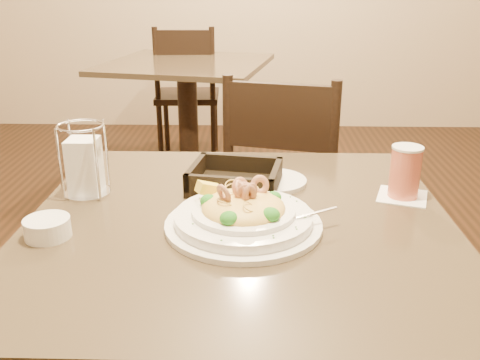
{
  "coord_description": "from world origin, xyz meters",
  "views": [
    {
      "loc": [
        0.03,
        -1.03,
        1.24
      ],
      "look_at": [
        0.0,
        0.02,
        0.84
      ],
      "focal_mm": 40.0,
      "sensor_mm": 36.0,
      "label": 1
    }
  ],
  "objects_px": {
    "background_table": "(188,102)",
    "dining_chair_far": "(187,91)",
    "pasta_bowl": "(243,214)",
    "napkin_caddy": "(85,165)",
    "main_table": "(240,313)",
    "butter_ramekin": "(47,228)",
    "dining_chair_near": "(285,187)",
    "side_plate": "(274,181)",
    "drink_glass": "(405,172)",
    "bread_basket": "(235,180)"
  },
  "relations": [
    {
      "from": "background_table",
      "to": "napkin_caddy",
      "type": "xyz_separation_m",
      "value": [
        0.01,
        -2.02,
        0.31
      ]
    },
    {
      "from": "main_table",
      "to": "bread_basket",
      "type": "distance_m",
      "value": 0.31
    },
    {
      "from": "background_table",
      "to": "side_plate",
      "type": "relative_size",
      "value": 6.52
    },
    {
      "from": "main_table",
      "to": "bread_basket",
      "type": "xyz_separation_m",
      "value": [
        -0.02,
        0.17,
        0.26
      ]
    },
    {
      "from": "dining_chair_near",
      "to": "butter_ramekin",
      "type": "bearing_deg",
      "value": 74.68
    },
    {
      "from": "napkin_caddy",
      "to": "side_plate",
      "type": "xyz_separation_m",
      "value": [
        0.44,
        0.08,
        -0.07
      ]
    },
    {
      "from": "drink_glass",
      "to": "napkin_caddy",
      "type": "height_order",
      "value": "napkin_caddy"
    },
    {
      "from": "drink_glass",
      "to": "bread_basket",
      "type": "xyz_separation_m",
      "value": [
        -0.39,
        0.04,
        -0.04
      ]
    },
    {
      "from": "background_table",
      "to": "dining_chair_near",
      "type": "distance_m",
      "value": 1.42
    },
    {
      "from": "butter_ramekin",
      "to": "bread_basket",
      "type": "bearing_deg",
      "value": 36.53
    },
    {
      "from": "dining_chair_far",
      "to": "butter_ramekin",
      "type": "distance_m",
      "value": 2.68
    },
    {
      "from": "main_table",
      "to": "side_plate",
      "type": "height_order",
      "value": "side_plate"
    },
    {
      "from": "dining_chair_near",
      "to": "side_plate",
      "type": "distance_m",
      "value": 0.68
    },
    {
      "from": "napkin_caddy",
      "to": "drink_glass",
      "type": "bearing_deg",
      "value": 0.16
    },
    {
      "from": "pasta_bowl",
      "to": "bread_basket",
      "type": "xyz_separation_m",
      "value": [
        -0.02,
        0.21,
        -0.01
      ]
    },
    {
      "from": "dining_chair_far",
      "to": "side_plate",
      "type": "bearing_deg",
      "value": 99.89
    },
    {
      "from": "background_table",
      "to": "dining_chair_far",
      "type": "relative_size",
      "value": 1.14
    },
    {
      "from": "butter_ramekin",
      "to": "side_plate",
      "type": "bearing_deg",
      "value": 33.8
    },
    {
      "from": "drink_glass",
      "to": "background_table",
      "type": "bearing_deg",
      "value": 110.44
    },
    {
      "from": "background_table",
      "to": "butter_ramekin",
      "type": "relative_size",
      "value": 11.78
    },
    {
      "from": "butter_ramekin",
      "to": "dining_chair_near",
      "type": "bearing_deg",
      "value": 60.54
    },
    {
      "from": "dining_chair_far",
      "to": "napkin_caddy",
      "type": "height_order",
      "value": "dining_chair_far"
    },
    {
      "from": "background_table",
      "to": "butter_ramekin",
      "type": "bearing_deg",
      "value": -89.97
    },
    {
      "from": "pasta_bowl",
      "to": "bread_basket",
      "type": "distance_m",
      "value": 0.22
    },
    {
      "from": "main_table",
      "to": "pasta_bowl",
      "type": "height_order",
      "value": "pasta_bowl"
    },
    {
      "from": "dining_chair_far",
      "to": "napkin_caddy",
      "type": "bearing_deg",
      "value": 89.3
    },
    {
      "from": "napkin_caddy",
      "to": "dining_chair_far",
      "type": "bearing_deg",
      "value": 91.61
    },
    {
      "from": "main_table",
      "to": "background_table",
      "type": "relative_size",
      "value": 0.85
    },
    {
      "from": "main_table",
      "to": "dining_chair_near",
      "type": "xyz_separation_m",
      "value": [
        0.15,
        0.83,
        -0.02
      ]
    },
    {
      "from": "pasta_bowl",
      "to": "napkin_caddy",
      "type": "bearing_deg",
      "value": 155.56
    },
    {
      "from": "pasta_bowl",
      "to": "dining_chair_near",
      "type": "bearing_deg",
      "value": 81.05
    },
    {
      "from": "bread_basket",
      "to": "napkin_caddy",
      "type": "xyz_separation_m",
      "value": [
        -0.35,
        -0.05,
        0.05
      ]
    },
    {
      "from": "drink_glass",
      "to": "butter_ramekin",
      "type": "bearing_deg",
      "value": -163.46
    },
    {
      "from": "drink_glass",
      "to": "side_plate",
      "type": "bearing_deg",
      "value": 164.73
    },
    {
      "from": "main_table",
      "to": "napkin_caddy",
      "type": "bearing_deg",
      "value": 160.92
    },
    {
      "from": "main_table",
      "to": "butter_ramekin",
      "type": "bearing_deg",
      "value": -165.72
    },
    {
      "from": "drink_glass",
      "to": "bread_basket",
      "type": "relative_size",
      "value": 0.59
    },
    {
      "from": "side_plate",
      "to": "butter_ramekin",
      "type": "distance_m",
      "value": 0.55
    },
    {
      "from": "dining_chair_far",
      "to": "side_plate",
      "type": "height_order",
      "value": "dining_chair_far"
    },
    {
      "from": "main_table",
      "to": "side_plate",
      "type": "bearing_deg",
      "value": 69.35
    },
    {
      "from": "main_table",
      "to": "dining_chair_near",
      "type": "bearing_deg",
      "value": 80.04
    },
    {
      "from": "pasta_bowl",
      "to": "butter_ramekin",
      "type": "relative_size",
      "value": 3.92
    },
    {
      "from": "bread_basket",
      "to": "butter_ramekin",
      "type": "relative_size",
      "value": 2.6
    },
    {
      "from": "bread_basket",
      "to": "napkin_caddy",
      "type": "relative_size",
      "value": 1.37
    },
    {
      "from": "background_table",
      "to": "drink_glass",
      "type": "xyz_separation_m",
      "value": [
        0.75,
        -2.02,
        0.3
      ]
    },
    {
      "from": "dining_chair_near",
      "to": "dining_chair_far",
      "type": "height_order",
      "value": "same"
    },
    {
      "from": "dining_chair_near",
      "to": "dining_chair_far",
      "type": "xyz_separation_m",
      "value": [
        -0.58,
        1.74,
        0.0
      ]
    },
    {
      "from": "bread_basket",
      "to": "dining_chair_near",
      "type": "bearing_deg",
      "value": 76.18
    },
    {
      "from": "bread_basket",
      "to": "napkin_caddy",
      "type": "height_order",
      "value": "napkin_caddy"
    },
    {
      "from": "side_plate",
      "to": "butter_ramekin",
      "type": "height_order",
      "value": "butter_ramekin"
    }
  ]
}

